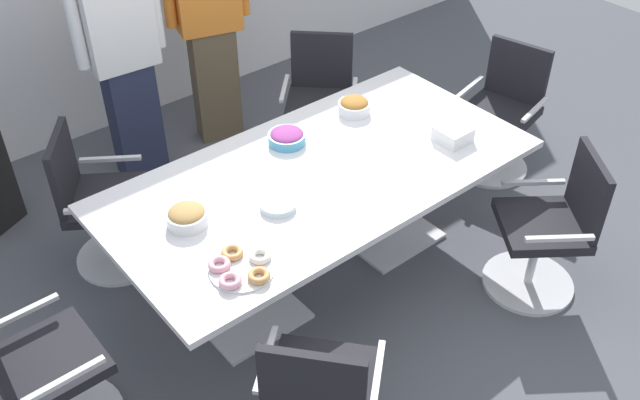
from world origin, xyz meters
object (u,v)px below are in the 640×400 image
Objects in this scene: snack_bowl_cookies at (187,216)px; snack_bowl_pretzels at (354,106)px; person_standing_2 at (209,17)px; office_chair_2 at (39,376)px; office_chair_5 at (501,117)px; donut_platter at (241,267)px; office_chair_0 at (320,107)px; person_standing_1 at (123,54)px; snack_bowl_candy_mix at (287,137)px; office_chair_4 at (549,233)px; office_chair_1 at (101,207)px; plate_stack at (278,205)px; conference_table at (320,190)px; napkin_pile at (453,134)px.

snack_bowl_cookies is 1.05× the size of snack_bowl_pretzels.
office_chair_2 is at bearing 55.84° from person_standing_2.
office_chair_5 is 2.54m from donut_platter.
office_chair_5 is at bearing 179.00° from office_chair_0.
snack_bowl_pretzels is 1.51m from donut_platter.
office_chair_2 is (-2.50, -1.02, 0.00)m from office_chair_0.
office_chair_5 is at bearing 145.60° from person_standing_1.
snack_bowl_candy_mix is (-0.35, -1.35, -0.17)m from person_standing_2.
snack_bowl_cookies is at bearing 73.55° from office_chair_0.
office_chair_1 is at bearing 82.27° from office_chair_4.
office_chair_5 is at bearing -9.66° from snack_bowl_candy_mix.
plate_stack is (-0.05, -1.75, -0.15)m from person_standing_1.
snack_bowl_pretzels is (0.52, 0.00, 0.01)m from snack_bowl_candy_mix.
office_chair_2 reaches higher than plate_stack.
snack_bowl_candy_mix reaches higher than conference_table.
office_chair_0 reaches higher than snack_bowl_pretzels.
plate_stack is at bearing -131.75° from snack_bowl_candy_mix.
office_chair_5 is (3.40, 0.10, 0.00)m from office_chair_2.
office_chair_2 reaches higher than snack_bowl_candy_mix.
office_chair_4 is at bearing -17.81° from donut_platter.
office_chair_4 is at bearing -73.49° from snack_bowl_pretzels.
plate_stack is 1.06× the size of napkin_pile.
person_standing_1 is 2.20m from napkin_pile.
office_chair_0 is 1.06m from snack_bowl_candy_mix.
office_chair_4 and office_chair_5 have the same top height.
office_chair_4 is 1.57m from plate_stack.
plate_stack is (-0.40, -0.45, -0.02)m from snack_bowl_candy_mix.
office_chair_0 is 1.00× the size of office_chair_4.
conference_table is at bearing -95.60° from snack_bowl_candy_mix.
plate_stack is at bearing 83.43° from person_standing_2.
napkin_pile is at bearing -7.15° from plate_stack.
person_standing_1 reaches higher than donut_platter.
snack_bowl_candy_mix is at bearing 84.40° from conference_table.
donut_platter is (-0.78, -0.37, 0.14)m from conference_table.
snack_bowl_candy_mix is 1.23× the size of napkin_pile.
office_chair_5 is 2.52m from snack_bowl_cookies.
person_standing_2 is at bearing 67.39° from plate_stack.
person_standing_1 reaches higher than snack_bowl_pretzels.
person_standing_1 is at bearing 39.17° from office_chair_5.
donut_platter is at bearing 87.09° from office_chair_5.
office_chair_5 is 2.61m from person_standing_1.
donut_platter is at bearing -151.91° from snack_bowl_pretzels.
office_chair_1 is at bearing 141.15° from office_chair_2.
office_chair_5 is at bearing 18.87° from napkin_pile.
office_chair_4 reaches higher than snack_bowl_cookies.
person_standing_2 is (0.38, 1.69, 0.34)m from conference_table.
plate_stack is at bearing 172.85° from napkin_pile.
donut_platter is at bearing -175.78° from napkin_pile.
office_chair_4 is 4.13× the size of snack_bowl_candy_mix.
conference_table is 1.28m from office_chair_0.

